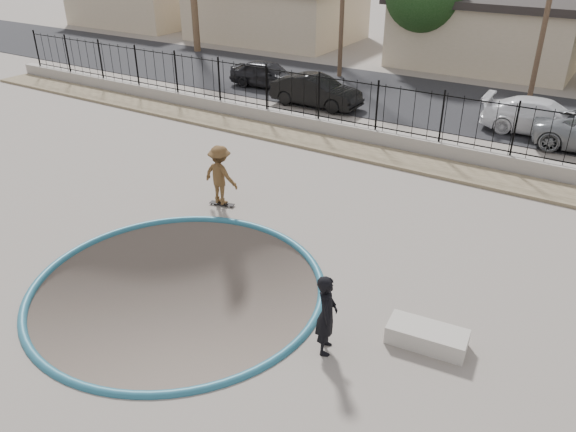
% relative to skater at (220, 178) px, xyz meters
% --- Properties ---
extents(ground, '(120.00, 120.00, 2.20)m').
position_rel_skater_xyz_m(ground, '(1.78, 9.00, -2.01)').
color(ground, slate).
rests_on(ground, ground).
extents(bowl_pit, '(6.84, 6.84, 1.80)m').
position_rel_skater_xyz_m(bowl_pit, '(1.78, -4.00, -0.91)').
color(bowl_pit, '#4B4039').
rests_on(bowl_pit, ground).
extents(coping_ring, '(7.04, 7.04, 0.20)m').
position_rel_skater_xyz_m(coping_ring, '(1.78, -4.00, -0.91)').
color(coping_ring, '#235E73').
rests_on(coping_ring, ground).
extents(rock_strip, '(42.00, 1.60, 0.11)m').
position_rel_skater_xyz_m(rock_strip, '(1.78, 6.20, -0.86)').
color(rock_strip, '#968662').
rests_on(rock_strip, ground).
extents(retaining_wall, '(42.00, 0.45, 0.60)m').
position_rel_skater_xyz_m(retaining_wall, '(1.78, 7.30, -0.61)').
color(retaining_wall, gray).
rests_on(retaining_wall, ground).
extents(fence, '(40.00, 0.04, 1.80)m').
position_rel_skater_xyz_m(fence, '(1.78, 7.30, 0.59)').
color(fence, black).
rests_on(fence, retaining_wall).
extents(street, '(90.00, 8.00, 0.04)m').
position_rel_skater_xyz_m(street, '(1.78, 14.00, -0.89)').
color(street, black).
rests_on(street, ground).
extents(house_west, '(11.60, 8.60, 3.90)m').
position_rel_skater_xyz_m(house_west, '(-13.22, 23.50, 1.06)').
color(house_west, tan).
rests_on(house_west, ground).
extents(house_center, '(10.60, 8.60, 3.90)m').
position_rel_skater_xyz_m(house_center, '(1.78, 23.50, 1.06)').
color(house_center, tan).
rests_on(house_center, ground).
extents(skater, '(1.21, 0.73, 1.82)m').
position_rel_skater_xyz_m(skater, '(0.00, 0.00, 0.00)').
color(skater, brown).
rests_on(skater, ground).
extents(skateboard, '(0.80, 0.36, 0.07)m').
position_rel_skater_xyz_m(skateboard, '(0.00, 0.00, -0.86)').
color(skateboard, black).
rests_on(skateboard, ground).
extents(videographer, '(0.64, 0.76, 1.76)m').
position_rel_skater_xyz_m(videographer, '(5.78, -4.05, -0.03)').
color(videographer, black).
rests_on(videographer, ground).
extents(concrete_ledge, '(1.67, 0.87, 0.40)m').
position_rel_skater_xyz_m(concrete_ledge, '(7.47, -2.82, -0.71)').
color(concrete_ledge, '#B3AB9F').
rests_on(concrete_ledge, ground).
extents(car_a, '(4.04, 1.89, 1.34)m').
position_rel_skater_xyz_m(car_a, '(-6.32, 12.00, -0.21)').
color(car_a, black).
rests_on(car_a, street).
extents(car_b, '(4.26, 1.52, 1.40)m').
position_rel_skater_xyz_m(car_b, '(-2.56, 10.40, -0.17)').
color(car_b, black).
rests_on(car_b, street).
extents(car_c, '(4.78, 2.12, 1.36)m').
position_rel_skater_xyz_m(car_c, '(7.01, 11.86, -0.19)').
color(car_c, white).
rests_on(car_c, street).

